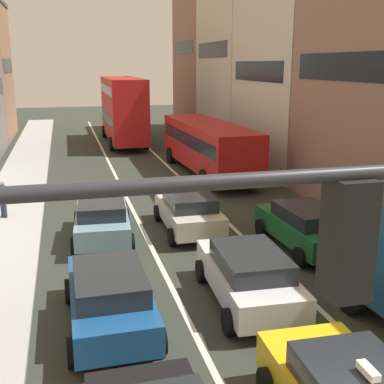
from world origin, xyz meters
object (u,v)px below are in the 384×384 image
(wagon_left_lane_second, at_px, (110,296))
(sedan_right_lane_behind_truck, at_px, (305,226))
(sedan_left_lane_third, at_px, (102,218))
(hatchback_centre_lane_third, at_px, (189,211))
(pedestrian_near_kerb, at_px, (3,198))
(bus_far_queue_secondary, at_px, (123,107))
(bus_mid_queue_primary, at_px, (208,144))
(sedan_centre_lane_second, at_px, (249,274))

(wagon_left_lane_second, relative_size, sedan_right_lane_behind_truck, 0.99)
(sedan_right_lane_behind_truck, bearing_deg, sedan_left_lane_third, 66.80)
(hatchback_centre_lane_third, distance_m, sedan_right_lane_behind_truck, 4.33)
(hatchback_centre_lane_third, bearing_deg, pedestrian_near_kerb, 66.34)
(wagon_left_lane_second, distance_m, bus_far_queue_secondary, 28.09)
(wagon_left_lane_second, distance_m, bus_mid_queue_primary, 16.99)
(wagon_left_lane_second, height_order, sedan_right_lane_behind_truck, same)
(hatchback_centre_lane_third, bearing_deg, sedan_left_lane_third, 92.95)
(hatchback_centre_lane_third, relative_size, bus_mid_queue_primary, 0.41)
(bus_mid_queue_primary, xyz_separation_m, pedestrian_near_kerb, (-10.31, -6.08, -0.81))
(sedan_centre_lane_second, distance_m, wagon_left_lane_second, 3.62)
(sedan_left_lane_third, distance_m, sedan_right_lane_behind_truck, 7.07)
(wagon_left_lane_second, relative_size, pedestrian_near_kerb, 2.60)
(sedan_centre_lane_second, distance_m, sedan_left_lane_third, 6.70)
(sedan_centre_lane_second, bearing_deg, bus_mid_queue_primary, -9.60)
(hatchback_centre_lane_third, distance_m, sedan_left_lane_third, 3.21)
(bus_far_queue_secondary, bearing_deg, pedestrian_near_kerb, 159.38)
(pedestrian_near_kerb, bearing_deg, sedan_left_lane_third, 106.65)
(sedan_left_lane_third, height_order, bus_far_queue_secondary, bus_far_queue_secondary)
(sedan_right_lane_behind_truck, height_order, pedestrian_near_kerb, pedestrian_near_kerb)
(sedan_left_lane_third, distance_m, bus_far_queue_secondary, 21.99)
(sedan_right_lane_behind_truck, height_order, bus_mid_queue_primary, bus_mid_queue_primary)
(sedan_right_lane_behind_truck, bearing_deg, pedestrian_near_kerb, 58.66)
(bus_far_queue_secondary, distance_m, pedestrian_near_kerb, 19.79)
(bus_mid_queue_primary, height_order, pedestrian_near_kerb, bus_mid_queue_primary)
(wagon_left_lane_second, bearing_deg, pedestrian_near_kerb, 19.27)
(wagon_left_lane_second, relative_size, bus_mid_queue_primary, 0.41)
(sedan_centre_lane_second, bearing_deg, sedan_right_lane_behind_truck, -42.45)
(sedan_right_lane_behind_truck, relative_size, bus_mid_queue_primary, 0.41)
(sedan_centre_lane_second, relative_size, sedan_right_lane_behind_truck, 1.01)
(hatchback_centre_lane_third, distance_m, bus_mid_queue_primary, 9.87)
(wagon_left_lane_second, distance_m, sedan_right_lane_behind_truck, 7.74)
(sedan_left_lane_third, xyz_separation_m, bus_far_queue_secondary, (3.43, 21.62, 2.03))
(wagon_left_lane_second, height_order, hatchback_centre_lane_third, same)
(sedan_centre_lane_second, xyz_separation_m, sedan_right_lane_behind_truck, (3.28, 3.23, 0.00))
(sedan_left_lane_third, relative_size, sedan_right_lane_behind_truck, 1.02)
(sedan_centre_lane_second, xyz_separation_m, bus_mid_queue_primary, (3.38, 15.14, 0.96))
(wagon_left_lane_second, xyz_separation_m, pedestrian_near_kerb, (-3.32, 9.38, 0.15))
(hatchback_centre_lane_third, bearing_deg, sedan_centre_lane_second, -178.30)
(sedan_right_lane_behind_truck, bearing_deg, bus_far_queue_secondary, 5.81)
(wagon_left_lane_second, xyz_separation_m, sedan_right_lane_behind_truck, (6.88, 3.54, 0.00))
(sedan_right_lane_behind_truck, bearing_deg, hatchback_centre_lane_third, 49.45)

